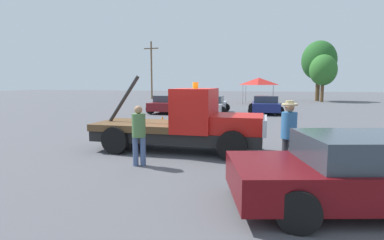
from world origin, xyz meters
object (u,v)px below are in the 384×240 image
(foreground_car, at_px, (378,173))
(person_near_truck, at_px, (289,130))
(parked_car_silver, at_px, (212,105))
(tree_left, at_px, (323,70))
(parked_car_navy, at_px, (265,105))
(person_at_hood, at_px, (139,131))
(parked_car_maroon, at_px, (168,104))
(tree_center, at_px, (319,61))
(canopy_tent_red, at_px, (259,81))
(utility_pole, at_px, (151,69))
(traffic_cone, at_px, (163,121))
(tow_truck, at_px, (187,124))

(foreground_car, relative_size, person_near_truck, 3.14)
(parked_car_silver, distance_m, tree_left, 20.89)
(parked_car_silver, height_order, parked_car_navy, same)
(person_at_hood, bearing_deg, parked_car_maroon, 175.61)
(parked_car_navy, relative_size, tree_center, 0.58)
(canopy_tent_red, distance_m, tree_left, 8.92)
(parked_car_maroon, height_order, tree_left, tree_left)
(foreground_car, distance_m, person_near_truck, 2.51)
(parked_car_maroon, xyz_separation_m, utility_pole, (-9.52, 18.94, 3.75))
(foreground_car, relative_size, person_at_hood, 3.45)
(tree_center, height_order, traffic_cone, tree_center)
(foreground_car, relative_size, utility_pole, 0.69)
(foreground_car, height_order, utility_pole, utility_pole)
(parked_car_navy, height_order, canopy_tent_red, canopy_tent_red)
(parked_car_maroon, height_order, parked_car_silver, same)
(person_at_hood, bearing_deg, tree_left, 142.85)
(canopy_tent_red, height_order, utility_pole, utility_pole)
(traffic_cone, bearing_deg, tree_center, 68.29)
(person_near_truck, distance_m, tree_left, 32.46)
(person_at_hood, distance_m, parked_car_navy, 16.11)
(foreground_car, relative_size, parked_car_maroon, 1.33)
(parked_car_silver, height_order, traffic_cone, parked_car_silver)
(parked_car_maroon, relative_size, utility_pole, 0.52)
(foreground_car, xyz_separation_m, parked_car_silver, (-6.43, 15.89, -0.00))
(parked_car_silver, bearing_deg, traffic_cone, 166.85)
(traffic_cone, height_order, utility_pole, utility_pole)
(person_near_truck, xyz_separation_m, tree_left, (5.05, 31.94, 2.80))
(foreground_car, xyz_separation_m, person_at_hood, (-5.36, 1.39, 0.30))
(parked_car_silver, bearing_deg, person_near_truck, -164.63)
(parked_car_navy, distance_m, tree_left, 18.07)
(tow_truck, xyz_separation_m, utility_pole, (-14.83, 31.43, 3.50))
(parked_car_maroon, height_order, canopy_tent_red, canopy_tent_red)
(person_at_hood, height_order, parked_car_navy, person_at_hood)
(parked_car_maroon, relative_size, traffic_cone, 7.78)
(parked_car_maroon, xyz_separation_m, parked_car_silver, (3.49, -0.07, 0.00))
(canopy_tent_red, xyz_separation_m, tree_center, (7.09, 6.91, 2.66))
(tree_left, distance_m, utility_pole, 23.05)
(foreground_car, xyz_separation_m, tree_center, (3.30, 36.00, 4.51))
(parked_car_maroon, distance_m, tree_center, 24.43)
(person_at_hood, height_order, tree_left, tree_left)
(person_at_hood, relative_size, tree_left, 0.29)
(canopy_tent_red, bearing_deg, tree_left, 33.33)
(person_at_hood, bearing_deg, person_near_truck, 77.02)
(parked_car_silver, xyz_separation_m, parked_car_navy, (3.84, 1.37, -0.00))
(canopy_tent_red, bearing_deg, person_at_hood, -93.25)
(parked_car_maroon, relative_size, canopy_tent_red, 1.30)
(person_near_truck, distance_m, utility_pole, 37.64)
(person_at_hood, distance_m, tree_center, 35.92)
(parked_car_silver, height_order, canopy_tent_red, canopy_tent_red)
(parked_car_silver, distance_m, parked_car_navy, 4.07)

